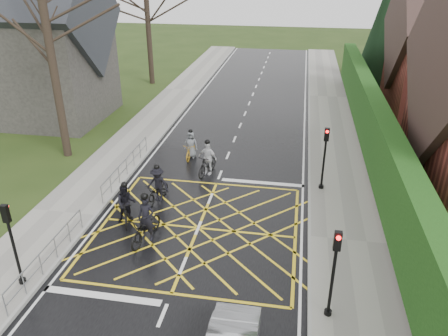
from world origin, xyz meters
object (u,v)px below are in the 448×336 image
(cyclist_front, at_px, (207,162))
(cyclist_lead, at_px, (191,148))
(cyclist_rear, at_px, (146,225))
(cyclist_mid, at_px, (158,188))
(cyclist_back, at_px, (126,207))

(cyclist_front, distance_m, cyclist_lead, 2.31)
(cyclist_rear, height_order, cyclist_mid, cyclist_rear)
(cyclist_back, height_order, cyclist_front, cyclist_front)
(cyclist_rear, bearing_deg, cyclist_lead, 102.53)
(cyclist_rear, bearing_deg, cyclist_front, 90.60)
(cyclist_back, bearing_deg, cyclist_lead, 60.97)
(cyclist_back, bearing_deg, cyclist_rear, -61.82)
(cyclist_rear, xyz_separation_m, cyclist_front, (1.15, 6.16, 0.02))
(cyclist_back, distance_m, cyclist_front, 5.58)
(cyclist_back, relative_size, cyclist_lead, 1.12)
(cyclist_rear, xyz_separation_m, cyclist_back, (-1.28, 1.14, 0.03))
(cyclist_back, xyz_separation_m, cyclist_lead, (1.09, 6.90, -0.13))
(cyclist_back, bearing_deg, cyclist_mid, 48.10)
(cyclist_mid, bearing_deg, cyclist_front, 73.73)
(cyclist_front, height_order, cyclist_lead, cyclist_front)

